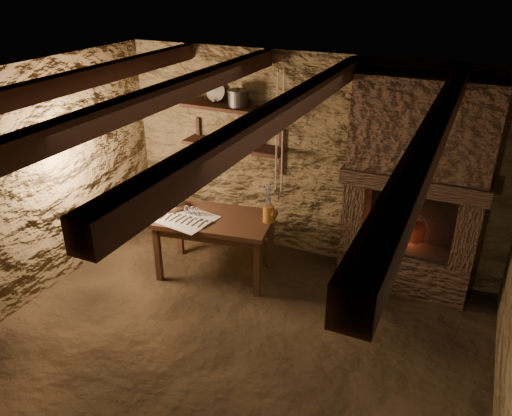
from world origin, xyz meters
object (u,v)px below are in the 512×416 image
at_px(red_pot, 414,231).
at_px(iron_stockpot, 238,99).
at_px(wooden_bowl, 172,205).
at_px(stoneware_jug, 269,206).
at_px(work_table, 215,243).

bearing_deg(red_pot, iron_stockpot, 176.72).
bearing_deg(wooden_bowl, stoneware_jug, 7.47).
bearing_deg(work_table, stoneware_jug, 5.37).
relative_size(stoneware_jug, red_pot, 0.79).
distance_m(wooden_bowl, iron_stockpot, 1.40).
bearing_deg(red_pot, work_table, -163.17).
height_order(stoneware_jug, iron_stockpot, iron_stockpot).
bearing_deg(wooden_bowl, red_pot, 13.30).
xyz_separation_m(wooden_bowl, red_pot, (2.58, 0.61, -0.05)).
xyz_separation_m(wooden_bowl, iron_stockpot, (0.49, 0.73, 1.10)).
height_order(wooden_bowl, iron_stockpot, iron_stockpot).
relative_size(stoneware_jug, iron_stockpot, 1.88).
height_order(work_table, wooden_bowl, wooden_bowl).
bearing_deg(work_table, wooden_bowl, 170.09).
bearing_deg(red_pot, wooden_bowl, -166.70).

